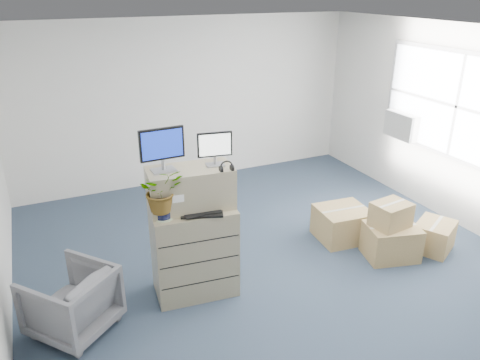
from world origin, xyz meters
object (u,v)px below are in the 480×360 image
potted_plant (162,195)px  office_chair (71,298)px  monitor_left (162,147)px  monitor_right (215,147)px  filing_cabinet_lower (194,251)px  water_bottle (194,195)px  keyboard (202,214)px

potted_plant → office_chair: potted_plant is taller
monitor_left → monitor_right: bearing=-8.8°
filing_cabinet_lower → water_bottle: bearing=57.6°
water_bottle → potted_plant: (-0.40, -0.15, 0.13)m
office_chair → water_bottle: bearing=147.6°
filing_cabinet_lower → water_bottle: (0.05, 0.07, 0.65)m
filing_cabinet_lower → office_chair: bearing=-169.3°
monitor_left → potted_plant: monitor_left is taller
filing_cabinet_lower → monitor_right: size_ratio=2.84×
monitor_left → monitor_right: monitor_left is taller
water_bottle → potted_plant: bearing=-159.2°
monitor_right → potted_plant: 0.75m
monitor_right → office_chair: bearing=-165.7°
filing_cabinet_lower → office_chair: filing_cabinet_lower is taller
filing_cabinet_lower → monitor_right: (0.28, 0.02, 1.18)m
monitor_left → water_bottle: size_ratio=1.82×
keyboard → monitor_left: bearing=159.2°
office_chair → monitor_right: bearing=145.0°
filing_cabinet_lower → keyboard: 0.56m
filing_cabinet_lower → potted_plant: potted_plant is taller
keyboard → office_chair: size_ratio=0.58×
monitor_left → monitor_right: (0.54, -0.07, -0.05)m
water_bottle → office_chair: size_ratio=0.34×
keyboard → water_bottle: 0.26m
potted_plant → monitor_right: bearing=9.6°
monitor_right → potted_plant: bearing=-160.9°
keyboard → potted_plant: size_ratio=0.87×
water_bottle → potted_plant: 0.44m
water_bottle → office_chair: (-1.40, -0.18, -0.80)m
keyboard → office_chair: keyboard is taller
filing_cabinet_lower → office_chair: size_ratio=1.38×
monitor_right → keyboard: 0.71m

